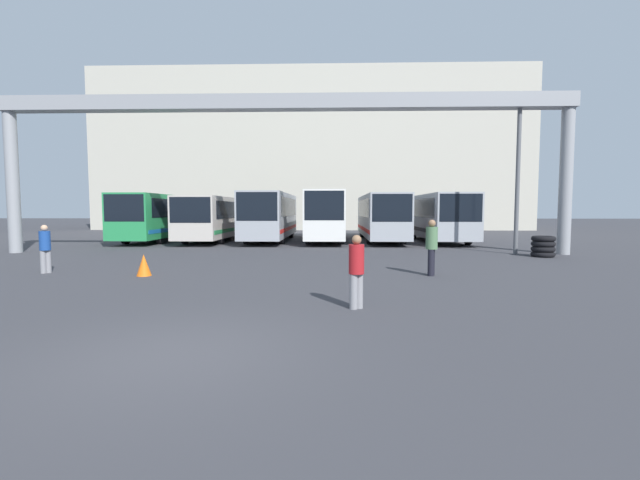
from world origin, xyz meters
TOP-DOWN VIEW (x-y plane):
  - ground_plane at (0.00, 0.00)m, footprint 200.00×200.00m
  - building_backdrop at (0.00, 44.88)m, footprint 47.17×12.00m
  - overhead_gantry at (0.00, 14.89)m, footprint 27.77×0.80m
  - bus_slot_0 at (-9.57, 23.42)m, footprint 2.56×10.76m
  - bus_slot_1 at (-5.74, 23.38)m, footprint 2.60×10.67m
  - bus_slot_2 at (-1.91, 23.66)m, footprint 2.58×11.23m
  - bus_slot_3 at (1.91, 23.59)m, footprint 2.47×11.09m
  - bus_slot_4 at (5.74, 23.97)m, footprint 2.48×11.86m
  - bus_slot_5 at (9.57, 23.12)m, footprint 2.62×10.15m
  - pedestrian_near_left at (2.92, 3.15)m, footprint 0.34×0.34m
  - pedestrian_mid_right at (-7.39, 8.09)m, footprint 0.34×0.34m
  - pedestrian_far_center at (5.64, 7.93)m, footprint 0.38×0.38m
  - traffic_cone at (-3.78, 7.60)m, footprint 0.47×0.47m
  - tire_stack at (12.05, 13.71)m, footprint 1.04×1.04m
  - lamp_post at (11.29, 14.88)m, footprint 0.36×0.36m

SIDE VIEW (x-z plane):
  - ground_plane at x=0.00m, z-range 0.00..0.00m
  - traffic_cone at x=-3.78m, z-range 0.00..0.71m
  - tire_stack at x=12.05m, z-range 0.00..0.96m
  - pedestrian_near_left at x=2.92m, z-range 0.05..1.67m
  - pedestrian_mid_right at x=-7.39m, z-range 0.05..1.70m
  - pedestrian_far_center at x=5.64m, z-range 0.06..1.89m
  - bus_slot_1 at x=-5.74m, z-range 0.23..3.22m
  - bus_slot_0 at x=-9.57m, z-range 0.24..3.39m
  - bus_slot_4 at x=5.74m, z-range 0.24..3.39m
  - bus_slot_5 at x=9.57m, z-range 0.24..3.40m
  - bus_slot_2 at x=-1.91m, z-range 0.25..3.51m
  - bus_slot_3 at x=1.91m, z-range 0.25..3.59m
  - lamp_post at x=11.29m, z-range 0.36..8.15m
  - overhead_gantry at x=0.00m, z-range 2.55..10.23m
  - building_backdrop at x=0.00m, z-range 0.00..17.16m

